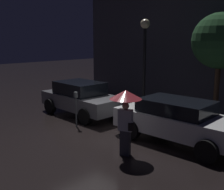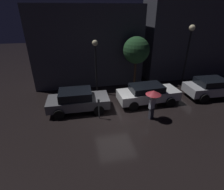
{
  "view_description": "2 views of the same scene",
  "coord_description": "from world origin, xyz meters",
  "px_view_note": "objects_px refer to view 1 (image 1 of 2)",
  "views": [
    {
      "loc": [
        7.23,
        -6.32,
        3.31
      ],
      "look_at": [
        0.32,
        0.63,
        1.35
      ],
      "focal_mm": 45.0,
      "sensor_mm": 36.0,
      "label": 1
    },
    {
      "loc": [
        -2.16,
        -9.09,
        6.15
      ],
      "look_at": [
        -0.11,
        0.67,
        1.23
      ],
      "focal_mm": 28.0,
      "sensor_mm": 36.0,
      "label": 2
    }
  ],
  "objects_px": {
    "parked_car_grey": "(82,98)",
    "pedestrian_with_umbrella": "(126,105)",
    "parking_meter": "(76,105)",
    "parked_car_white": "(179,120)",
    "street_lamp_near": "(145,47)"
  },
  "relations": [
    {
      "from": "parked_car_white",
      "to": "parking_meter",
      "type": "relative_size",
      "value": 3.23
    },
    {
      "from": "parking_meter",
      "to": "street_lamp_near",
      "type": "relative_size",
      "value": 0.32
    },
    {
      "from": "street_lamp_near",
      "to": "parked_car_grey",
      "type": "bearing_deg",
      "value": -123.25
    },
    {
      "from": "parked_car_grey",
      "to": "pedestrian_with_umbrella",
      "type": "relative_size",
      "value": 2.1
    },
    {
      "from": "parking_meter",
      "to": "pedestrian_with_umbrella",
      "type": "bearing_deg",
      "value": -12.26
    },
    {
      "from": "parked_car_white",
      "to": "pedestrian_with_umbrella",
      "type": "bearing_deg",
      "value": -107.51
    },
    {
      "from": "parked_car_white",
      "to": "parking_meter",
      "type": "height_order",
      "value": "parked_car_white"
    },
    {
      "from": "parked_car_grey",
      "to": "parking_meter",
      "type": "xyz_separation_m",
      "value": [
        1.23,
        -1.26,
        0.07
      ]
    },
    {
      "from": "parking_meter",
      "to": "street_lamp_near",
      "type": "height_order",
      "value": "street_lamp_near"
    },
    {
      "from": "parked_car_white",
      "to": "pedestrian_with_umbrella",
      "type": "xyz_separation_m",
      "value": [
        -0.55,
        -1.97,
        0.73
      ]
    },
    {
      "from": "parked_car_grey",
      "to": "pedestrian_with_umbrella",
      "type": "distance_m",
      "value": 4.85
    },
    {
      "from": "parked_car_grey",
      "to": "parked_car_white",
      "type": "xyz_separation_m",
      "value": [
        4.93,
        0.02,
        -0.01
      ]
    },
    {
      "from": "parking_meter",
      "to": "street_lamp_near",
      "type": "xyz_separation_m",
      "value": [
        0.35,
        3.67,
        2.12
      ]
    },
    {
      "from": "street_lamp_near",
      "to": "pedestrian_with_umbrella",
      "type": "bearing_deg",
      "value": -57.14
    },
    {
      "from": "parked_car_grey",
      "to": "parking_meter",
      "type": "relative_size",
      "value": 2.97
    }
  ]
}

